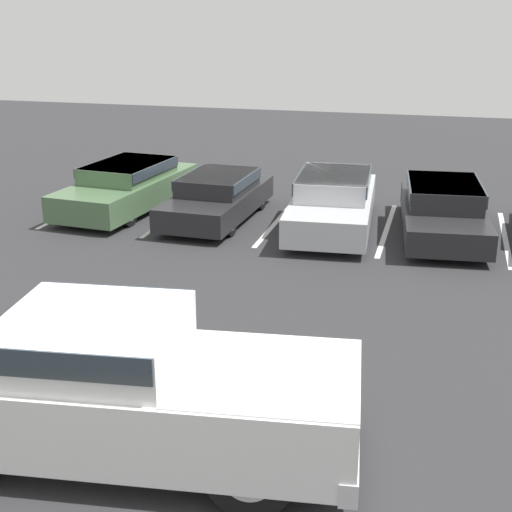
% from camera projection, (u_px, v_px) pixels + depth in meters
% --- Properties ---
extents(ground_plane, '(60.00, 60.00, 0.00)m').
position_uv_depth(ground_plane, '(121.00, 451.00, 8.49)').
color(ground_plane, '#2D2D30').
extents(stall_stripe_a, '(0.12, 4.41, 0.01)m').
position_uv_depth(stall_stripe_a, '(81.00, 206.00, 19.05)').
color(stall_stripe_a, white).
rests_on(stall_stripe_a, ground_plane).
extents(stall_stripe_b, '(0.12, 4.41, 0.01)m').
position_uv_depth(stall_stripe_b, '(176.00, 213.00, 18.39)').
color(stall_stripe_b, white).
rests_on(stall_stripe_b, ground_plane).
extents(stall_stripe_c, '(0.12, 4.41, 0.01)m').
position_uv_depth(stall_stripe_c, '(277.00, 221.00, 17.72)').
color(stall_stripe_c, white).
rests_on(stall_stripe_c, ground_plane).
extents(stall_stripe_d, '(0.12, 4.41, 0.01)m').
position_uv_depth(stall_stripe_d, '(387.00, 229.00, 17.05)').
color(stall_stripe_d, white).
rests_on(stall_stripe_d, ground_plane).
extents(stall_stripe_e, '(0.12, 4.41, 0.01)m').
position_uv_depth(stall_stripe_e, '(505.00, 238.00, 16.38)').
color(stall_stripe_e, white).
rests_on(stall_stripe_e, ground_plane).
extents(pickup_truck, '(5.69, 2.61, 1.75)m').
position_uv_depth(pickup_truck, '(121.00, 386.00, 8.18)').
color(pickup_truck, white).
rests_on(pickup_truck, ground_plane).
extents(parked_sedan_a, '(2.26, 4.92, 1.22)m').
position_uv_depth(parked_sedan_a, '(128.00, 184.00, 18.60)').
color(parked_sedan_a, '#4C6B47').
rests_on(parked_sedan_a, ground_plane).
extents(parked_sedan_b, '(1.85, 4.27, 1.14)m').
position_uv_depth(parked_sedan_b, '(218.00, 195.00, 17.69)').
color(parked_sedan_b, '#232326').
rests_on(parked_sedan_b, ground_plane).
extents(parked_sedan_c, '(2.16, 4.90, 1.31)m').
position_uv_depth(parked_sedan_c, '(333.00, 200.00, 16.94)').
color(parked_sedan_c, '#B7BABF').
rests_on(parked_sedan_c, ground_plane).
extents(parked_sedan_d, '(2.23, 4.87, 1.22)m').
position_uv_depth(parked_sedan_d, '(443.00, 207.00, 16.49)').
color(parked_sedan_d, '#232326').
rests_on(parked_sedan_d, ground_plane).
extents(wheel_stop_curb, '(1.82, 0.20, 0.14)m').
position_uv_depth(wheel_stop_curb, '(178.00, 182.00, 21.36)').
color(wheel_stop_curb, '#B7B2A8').
rests_on(wheel_stop_curb, ground_plane).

